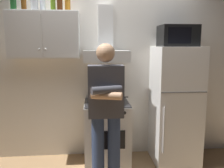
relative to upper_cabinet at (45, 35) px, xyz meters
The scene contains 13 objects.
back_wall_tiled 0.97m from the upper_cabinet, 14.86° to the left, with size 4.80×0.10×2.70m, color silver.
upper_cabinet is the anchor object (origin of this frame).
stove_oven 1.55m from the upper_cabinet, ahead, with size 0.60×0.62×0.87m.
range_hood 0.81m from the upper_cabinet, ahead, with size 0.60×0.44×0.75m.
refrigerator 2.00m from the upper_cabinet, ahead, with size 0.60×0.62×1.60m.
microwave 1.75m from the upper_cabinet, ahead, with size 0.48×0.37×0.28m.
person_standing 1.35m from the upper_cabinet, 44.26° to the right, with size 0.38×0.33×1.64m.
cooking_pot 1.27m from the upper_cabinet, 14.73° to the right, with size 0.28×0.18×0.10m.
bottle_canister_steel 0.43m from the upper_cabinet, behind, with size 0.09×0.09×0.24m.
bottle_liquor_amber 0.53m from the upper_cabinet, ahead, with size 0.07×0.07×0.27m.
bottle_beer_brown 0.49m from the upper_cabinet, behind, with size 0.07×0.07×0.26m.
bottle_rum_dark 0.49m from the upper_cabinet, ahead, with size 0.07×0.07×0.29m.
bottle_olive_oil 0.43m from the upper_cabinet, 13.46° to the right, with size 0.06×0.06×0.23m.
Camera 1 is at (-0.26, -2.91, 1.62)m, focal length 38.81 mm.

